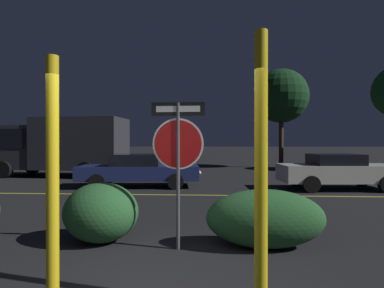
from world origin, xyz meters
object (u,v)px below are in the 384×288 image
(stop_sign, at_px, (178,145))
(passing_car_3, at_px, (338,171))
(passing_car_2, at_px, (139,170))
(hedge_bush_2, at_px, (101,212))
(tree_1, at_px, (281,96))
(yellow_pole_left, at_px, (53,178))
(hedge_bush_3, at_px, (265,219))
(delivery_truck, at_px, (55,144))
(yellow_pole_right, at_px, (261,172))

(stop_sign, relative_size, passing_car_3, 0.55)
(stop_sign, bearing_deg, passing_car_2, 110.02)
(hedge_bush_2, relative_size, tree_1, 0.19)
(yellow_pole_left, relative_size, hedge_bush_3, 1.38)
(stop_sign, distance_m, hedge_bush_2, 1.85)
(delivery_truck, distance_m, tree_1, 14.80)
(yellow_pole_left, distance_m, tree_1, 19.61)
(hedge_bush_3, xyz_separation_m, delivery_truck, (-8.95, 10.20, 1.17))
(hedge_bush_2, bearing_deg, passing_car_2, 97.56)
(yellow_pole_right, distance_m, passing_car_3, 9.46)
(yellow_pole_right, bearing_deg, passing_car_2, 110.88)
(stop_sign, relative_size, passing_car_2, 0.50)
(hedge_bush_2, bearing_deg, hedge_bush_3, -2.92)
(stop_sign, xyz_separation_m, passing_car_2, (-2.26, 6.85, -1.05))
(yellow_pole_left, relative_size, passing_car_3, 0.61)
(stop_sign, height_order, tree_1, tree_1)
(stop_sign, bearing_deg, hedge_bush_3, 7.51)
(delivery_truck, bearing_deg, tree_1, -61.87)
(yellow_pole_left, height_order, hedge_bush_3, yellow_pole_left)
(yellow_pole_right, distance_m, hedge_bush_2, 3.32)
(yellow_pole_left, relative_size, hedge_bush_2, 2.07)
(yellow_pole_left, bearing_deg, passing_car_2, 96.95)
(hedge_bush_2, relative_size, hedge_bush_3, 0.66)
(yellow_pole_left, bearing_deg, hedge_bush_2, 94.91)
(delivery_truck, bearing_deg, yellow_pole_left, -148.89)
(yellow_pole_left, distance_m, passing_car_2, 8.61)
(stop_sign, relative_size, hedge_bush_2, 1.84)
(yellow_pole_right, xyz_separation_m, delivery_truck, (-8.54, 12.13, 0.21))
(delivery_truck, height_order, tree_1, tree_1)
(yellow_pole_right, distance_m, passing_car_2, 9.28)
(yellow_pole_left, xyz_separation_m, tree_1, (6.82, 18.02, 3.64))
(passing_car_2, relative_size, tree_1, 0.71)
(stop_sign, xyz_separation_m, tree_1, (5.60, 16.36, 3.28))
(hedge_bush_2, xyz_separation_m, tree_1, (6.99, 16.07, 4.47))
(hedge_bush_3, relative_size, delivery_truck, 0.27)
(passing_car_3, bearing_deg, hedge_bush_3, -33.99)
(stop_sign, height_order, passing_car_2, stop_sign)
(hedge_bush_2, xyz_separation_m, passing_car_3, (6.74, 6.30, 0.16))
(yellow_pole_right, relative_size, hedge_bush_2, 2.21)
(yellow_pole_left, distance_m, delivery_truck, 13.56)
(yellow_pole_left, bearing_deg, passing_car_3, 51.52)
(passing_car_3, distance_m, tree_1, 10.67)
(stop_sign, height_order, yellow_pole_left, yellow_pole_left)
(passing_car_3, bearing_deg, hedge_bush_2, -49.70)
(passing_car_3, height_order, tree_1, tree_1)
(yellow_pole_left, xyz_separation_m, hedge_bush_3, (2.66, 1.81, -0.87))
(yellow_pole_right, height_order, hedge_bush_2, yellow_pole_right)
(yellow_pole_right, xyz_separation_m, hedge_bush_2, (-2.43, 2.08, -0.93))
(yellow_pole_left, bearing_deg, delivery_truck, 117.61)
(yellow_pole_right, distance_m, delivery_truck, 14.84)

